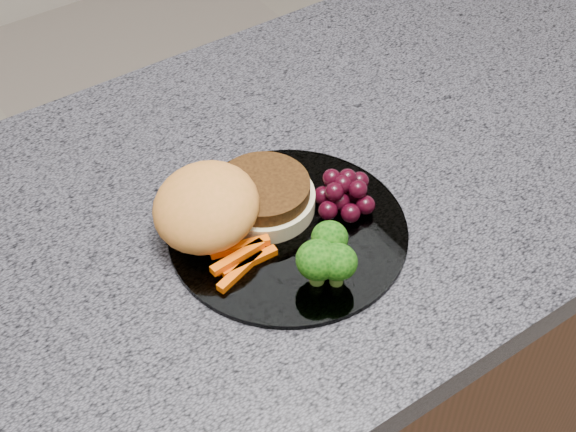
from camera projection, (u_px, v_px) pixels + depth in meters
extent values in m
cube|color=#4F2C1B|center=(286.00, 402.00, 1.26)|extent=(1.20, 0.60, 0.86)
cube|color=#53525D|center=(285.00, 198.00, 0.94)|extent=(1.20, 0.60, 0.04)
cylinder|color=white|center=(288.00, 231.00, 0.87)|extent=(0.26, 0.26, 0.01)
cylinder|color=beige|center=(264.00, 201.00, 0.88)|extent=(0.14, 0.14, 0.02)
cylinder|color=#40230C|center=(263.00, 188.00, 0.87)|extent=(0.13, 0.13, 0.02)
ellipsoid|color=#C97132|center=(206.00, 212.00, 0.84)|extent=(0.14, 0.14, 0.06)
cube|color=#F95904|center=(239.00, 256.00, 0.83)|extent=(0.06, 0.02, 0.01)
cube|color=#F95904|center=(249.00, 262.00, 0.83)|extent=(0.06, 0.01, 0.01)
cube|color=#F95904|center=(240.00, 271.00, 0.82)|extent=(0.06, 0.03, 0.01)
cube|color=#F95904|center=(240.00, 247.00, 0.83)|extent=(0.06, 0.03, 0.01)
cube|color=#F95904|center=(238.00, 257.00, 0.82)|extent=(0.06, 0.01, 0.01)
cylinder|color=#5C8931|center=(317.00, 275.00, 0.81)|extent=(0.02, 0.02, 0.02)
ellipsoid|color=#0A3607|center=(318.00, 260.00, 0.79)|extent=(0.04, 0.04, 0.04)
cylinder|color=#5C8931|center=(329.00, 252.00, 0.83)|extent=(0.01, 0.01, 0.02)
ellipsoid|color=#0A3607|center=(330.00, 238.00, 0.82)|extent=(0.04, 0.04, 0.03)
cylinder|color=#5C8931|center=(337.00, 276.00, 0.81)|extent=(0.01, 0.01, 0.02)
ellipsoid|color=#0A3607|center=(338.00, 262.00, 0.79)|extent=(0.04, 0.04, 0.04)
sphere|color=black|center=(340.00, 202.00, 0.88)|extent=(0.02, 0.02, 0.02)
sphere|color=black|center=(355.00, 194.00, 0.89)|extent=(0.02, 0.02, 0.02)
sphere|color=black|center=(340.00, 186.00, 0.90)|extent=(0.02, 0.02, 0.02)
sphere|color=black|center=(323.00, 196.00, 0.89)|extent=(0.02, 0.02, 0.02)
sphere|color=black|center=(328.00, 210.00, 0.87)|extent=(0.02, 0.02, 0.02)
sphere|color=black|center=(351.00, 213.00, 0.87)|extent=(0.02, 0.02, 0.02)
sphere|color=black|center=(366.00, 205.00, 0.88)|extent=(0.02, 0.02, 0.02)
sphere|color=black|center=(359.00, 181.00, 0.90)|extent=(0.02, 0.02, 0.02)
sphere|color=black|center=(343.00, 184.00, 0.88)|extent=(0.02, 0.02, 0.02)
sphere|color=black|center=(334.00, 192.00, 0.87)|extent=(0.02, 0.02, 0.02)
sphere|color=black|center=(358.00, 189.00, 0.87)|extent=(0.02, 0.02, 0.02)
sphere|color=black|center=(332.00, 178.00, 0.88)|extent=(0.02, 0.02, 0.02)
sphere|color=black|center=(348.00, 178.00, 0.88)|extent=(0.02, 0.02, 0.02)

